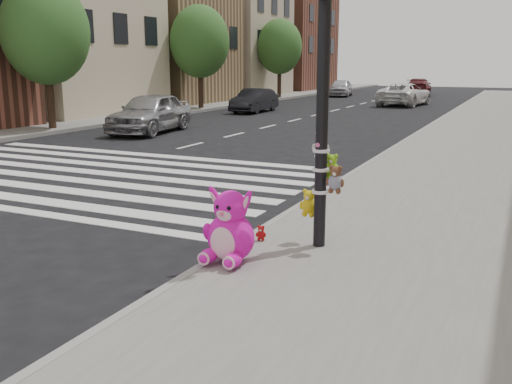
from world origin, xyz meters
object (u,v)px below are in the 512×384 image
Objects in this scene: pink_bunny at (230,231)px; red_teddy at (261,233)px; car_silver_far at (150,113)px; car_dark_far at (254,101)px; signal_pole at (323,121)px; car_white_near at (405,94)px.

pink_bunny is 0.97m from red_teddy.
car_silver_far reaches higher than car_dark_far.
car_silver_far is at bearing 117.00° from red_teddy.
car_silver_far is (-9.46, 11.61, 0.21)m from pink_bunny.
signal_pole reaches higher than red_teddy.
signal_pole is 1.77m from red_teddy.
signal_pole is at bearing 104.71° from car_white_near.
car_dark_far is (-9.78, 21.33, 0.08)m from pink_bunny.
car_white_near is (5.87, 17.96, -0.07)m from car_silver_far.
car_silver_far reaches higher than red_teddy.
pink_bunny is 29.79m from car_white_near.
car_dark_far is (-10.59, 20.25, -1.21)m from signal_pole.
signal_pole is 1.07× the size of car_dark_far.
car_white_near is at bearing 97.47° from pink_bunny.
car_white_near is (6.19, 8.24, 0.06)m from car_dark_far.
car_dark_far is at bearing 101.07° from red_teddy.
car_dark_far is at bearing 59.03° from car_white_near.
signal_pole reaches higher than car_dark_far.
car_silver_far reaches higher than car_white_near.
red_teddy is at bearing -65.95° from car_dark_far.
pink_bunny is at bearing -58.71° from car_silver_far.
red_teddy is 28.87m from car_white_near.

